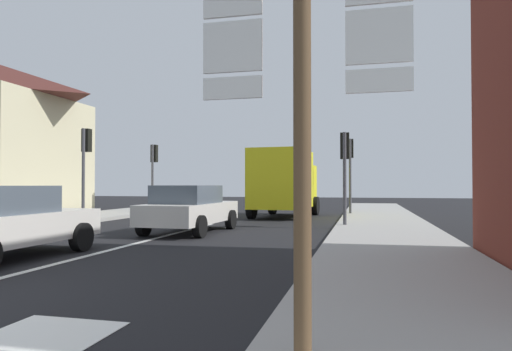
{
  "coord_description": "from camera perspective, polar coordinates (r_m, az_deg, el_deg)",
  "views": [
    {
      "loc": [
        5.62,
        -4.36,
        1.49
      ],
      "look_at": [
        1.31,
        13.73,
        1.87
      ],
      "focal_mm": 31.91,
      "sensor_mm": 36.0,
      "label": 1
    }
  ],
  "objects": [
    {
      "name": "traffic_light_near_right",
      "position": [
        15.89,
        11.07,
        2.23
      ],
      "size": [
        0.3,
        0.49,
        3.28
      ],
      "color": "#47474C",
      "rests_on": "ground"
    },
    {
      "name": "traffic_light_far_left",
      "position": [
        24.1,
        -12.69,
        1.59
      ],
      "size": [
        0.3,
        0.49,
        3.56
      ],
      "color": "#47474C",
      "rests_on": "ground"
    },
    {
      "name": "traffic_light_far_right",
      "position": [
        22.18,
        11.73,
        2.04
      ],
      "size": [
        0.3,
        0.49,
        3.68
      ],
      "color": "#47474C",
      "rests_on": "ground"
    },
    {
      "name": "sedan_far",
      "position": [
        14.35,
        -8.32,
        -4.07
      ],
      "size": [
        2.09,
        4.26,
        1.47
      ],
      "color": "beige",
      "rests_on": "ground"
    },
    {
      "name": "lane_centre_stripe",
      "position": [
        11.88,
        -15.12,
        -8.3
      ],
      "size": [
        0.16,
        12.0,
        0.01
      ],
      "primitive_type": "cube",
      "color": "silver",
      "rests_on": "ground"
    },
    {
      "name": "traffic_light_near_left",
      "position": [
        18.99,
        -20.57,
        2.64
      ],
      "size": [
        0.3,
        0.49,
        3.68
      ],
      "color": "#47474C",
      "rests_on": "ground"
    },
    {
      "name": "delivery_truck",
      "position": [
        21.01,
        3.57,
        -0.73
      ],
      "size": [
        2.79,
        5.15,
        3.05
      ],
      "color": "yellow",
      "rests_on": "ground"
    },
    {
      "name": "route_sign_post",
      "position": [
        3.58,
        5.85,
        5.63
      ],
      "size": [
        1.66,
        0.14,
        3.2
      ],
      "color": "brown",
      "rests_on": "ground"
    },
    {
      "name": "sidewalk_right",
      "position": [
        12.45,
        16.48,
        -7.66
      ],
      "size": [
        3.2,
        44.0,
        0.14
      ],
      "primitive_type": "cube",
      "color": "#9E9B96",
      "rests_on": "ground"
    },
    {
      "name": "ground_plane",
      "position": [
        15.49,
        -7.99,
        -6.68
      ],
      "size": [
        80.0,
        80.0,
        0.0
      ],
      "primitive_type": "plane",
      "color": "black"
    }
  ]
}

